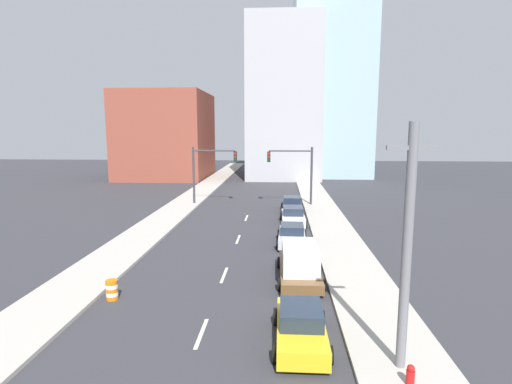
# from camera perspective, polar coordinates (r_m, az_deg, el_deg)

# --- Properties ---
(sidewalk_left) EXTENTS (3.45, 88.44, 0.18)m
(sidewalk_left) POSITION_cam_1_polar(r_m,az_deg,el_deg) (52.41, -7.95, 0.07)
(sidewalk_left) COLOR #ADA89E
(sidewalk_left) RESTS_ON ground
(sidewalk_right) EXTENTS (3.45, 88.44, 0.18)m
(sidewalk_right) POSITION_cam_1_polar(r_m,az_deg,el_deg) (51.55, 8.15, -0.08)
(sidewalk_right) COLOR #ADA89E
(sidewalk_right) RESTS_ON ground
(lane_stripe_at_8m) EXTENTS (0.16, 2.40, 0.01)m
(lane_stripe_at_8m) POSITION_cam_1_polar(r_m,az_deg,el_deg) (16.92, -7.81, -19.35)
(lane_stripe_at_8m) COLOR beige
(lane_stripe_at_8m) RESTS_ON ground
(lane_stripe_at_15m) EXTENTS (0.16, 2.40, 0.01)m
(lane_stripe_at_15m) POSITION_cam_1_polar(r_m,az_deg,el_deg) (22.73, -4.58, -11.73)
(lane_stripe_at_15m) COLOR beige
(lane_stripe_at_15m) RESTS_ON ground
(lane_stripe_at_22m) EXTENTS (0.16, 2.40, 0.01)m
(lane_stripe_at_22m) POSITION_cam_1_polar(r_m,az_deg,el_deg) (29.70, -2.58, -6.75)
(lane_stripe_at_22m) COLOR beige
(lane_stripe_at_22m) RESTS_ON ground
(lane_stripe_at_29m) EXTENTS (0.16, 2.40, 0.01)m
(lane_stripe_at_29m) POSITION_cam_1_polar(r_m,az_deg,el_deg) (36.74, -1.38, -3.71)
(lane_stripe_at_29m) COLOR beige
(lane_stripe_at_29m) RESTS_ON ground
(building_brick_left) EXTENTS (14.00, 16.00, 14.21)m
(building_brick_left) POSITION_cam_1_polar(r_m,az_deg,el_deg) (70.18, -12.66, 7.89)
(building_brick_left) COLOR brown
(building_brick_left) RESTS_ON ground
(building_office_center) EXTENTS (12.00, 20.00, 25.64)m
(building_office_center) POSITION_cam_1_polar(r_m,az_deg,el_deg) (71.61, 3.97, 12.67)
(building_office_center) COLOR #A8A8AD
(building_office_center) RESTS_ON ground
(building_glass_right) EXTENTS (13.00, 20.00, 36.93)m
(building_glass_right) POSITION_cam_1_polar(r_m,az_deg,el_deg) (76.68, 10.48, 16.53)
(building_glass_right) COLOR #99B7CC
(building_glass_right) RESTS_ON ground
(traffic_signal_left) EXTENTS (4.80, 0.35, 6.24)m
(traffic_signal_left) POSITION_cam_1_polar(r_m,az_deg,el_deg) (42.99, -7.12, 3.55)
(traffic_signal_left) COLOR #38383D
(traffic_signal_left) RESTS_ON ground
(traffic_signal_right) EXTENTS (4.80, 0.35, 6.24)m
(traffic_signal_right) POSITION_cam_1_polar(r_m,az_deg,el_deg) (42.30, 6.09, 3.48)
(traffic_signal_right) COLOR #38383D
(traffic_signal_right) RESTS_ON ground
(utility_pole_right_near) EXTENTS (1.60, 0.32, 8.24)m
(utility_pole_right_near) POSITION_cam_1_polar(r_m,az_deg,el_deg) (13.72, 20.76, -7.55)
(utility_pole_right_near) COLOR slate
(utility_pole_right_near) RESTS_ON ground
(traffic_barrel) EXTENTS (0.56, 0.56, 0.95)m
(traffic_barrel) POSITION_cam_1_polar(r_m,az_deg,el_deg) (20.66, -19.89, -13.01)
(traffic_barrel) COLOR orange
(traffic_barrel) RESTS_ON ground
(fire_hydrant) EXTENTS (0.26, 0.26, 0.84)m
(fire_hydrant) POSITION_cam_1_polar(r_m,az_deg,el_deg) (14.40, 21.18, -23.47)
(fire_hydrant) COLOR red
(fire_hydrant) RESTS_ON ground
(sedan_yellow) EXTENTS (2.07, 4.37, 1.46)m
(sedan_yellow) POSITION_cam_1_polar(r_m,az_deg,el_deg) (15.94, 6.41, -18.50)
(sedan_yellow) COLOR gold
(sedan_yellow) RESTS_ON ground
(box_truck_brown) EXTENTS (2.43, 5.45, 1.95)m
(box_truck_brown) POSITION_cam_1_polar(r_m,az_deg,el_deg) (21.83, 6.27, -10.06)
(box_truck_brown) COLOR brown
(box_truck_brown) RESTS_ON ground
(sedan_silver) EXTENTS (2.21, 4.50, 1.40)m
(sedan_silver) POSITION_cam_1_polar(r_m,az_deg,el_deg) (28.44, 5.16, -6.14)
(sedan_silver) COLOR #B2B2BC
(sedan_silver) RESTS_ON ground
(sedan_white) EXTENTS (2.21, 4.72, 1.51)m
(sedan_white) POSITION_cam_1_polar(r_m,az_deg,el_deg) (34.35, 5.31, -3.46)
(sedan_white) COLOR silver
(sedan_white) RESTS_ON ground
(sedan_navy) EXTENTS (2.19, 4.34, 1.48)m
(sedan_navy) POSITION_cam_1_polar(r_m,az_deg,el_deg) (39.72, 5.17, -1.82)
(sedan_navy) COLOR #141E47
(sedan_navy) RESTS_ON ground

